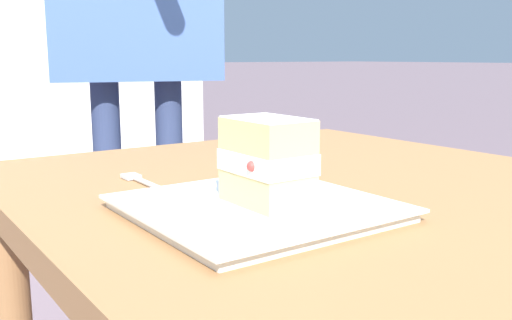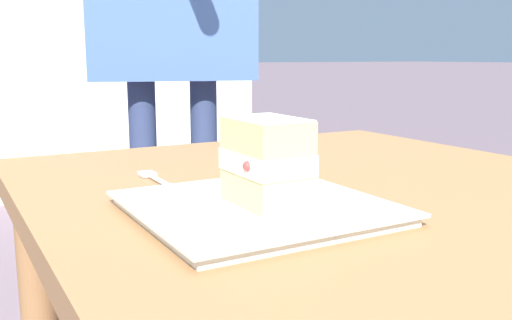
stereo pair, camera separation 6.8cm
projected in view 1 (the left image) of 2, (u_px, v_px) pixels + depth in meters
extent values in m
cylinder|color=olive|center=(322.00, 276.00, 1.51)|extent=(0.07, 0.07, 0.69)
cube|color=olive|center=(400.00, 216.00, 0.76)|extent=(1.27, 0.89, 0.04)
cube|color=white|center=(256.00, 210.00, 0.69)|extent=(0.28, 0.28, 0.01)
cube|color=white|center=(256.00, 203.00, 0.69)|extent=(0.29, 0.29, 0.00)
cube|color=#E0C17A|center=(267.00, 188.00, 0.68)|extent=(0.11, 0.07, 0.04)
cube|color=white|center=(267.00, 162.00, 0.68)|extent=(0.11, 0.07, 0.03)
sphere|color=red|center=(301.00, 162.00, 0.68)|extent=(0.02, 0.02, 0.02)
sphere|color=red|center=(252.00, 166.00, 0.64)|extent=(0.01, 0.01, 0.01)
cube|color=#E0C17A|center=(267.00, 135.00, 0.67)|extent=(0.11, 0.07, 0.04)
cube|color=white|center=(267.00, 118.00, 0.67)|extent=(0.10, 0.07, 0.00)
cylinder|color=silver|center=(154.00, 186.00, 0.83)|extent=(0.14, 0.01, 0.01)
cube|color=silver|center=(131.00, 176.00, 0.90)|extent=(0.03, 0.02, 0.01)
cylinder|color=navy|center=(111.00, 229.00, 1.65)|extent=(0.08, 0.08, 0.85)
cylinder|color=navy|center=(172.00, 223.00, 1.71)|extent=(0.08, 0.08, 0.85)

